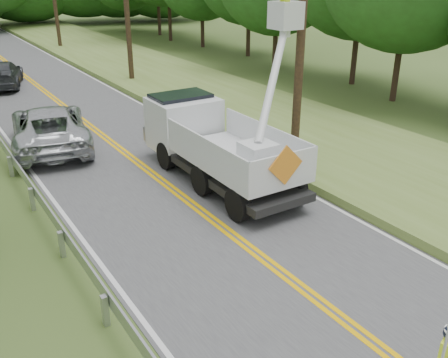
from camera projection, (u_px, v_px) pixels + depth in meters
road at (115, 145)px, 19.74m from camera, size 7.20×96.00×0.03m
guardrail at (1, 145)px, 18.22m from camera, size 0.18×48.00×0.77m
tall_grass_verge at (259, 115)px, 23.20m from camera, size 7.00×96.00×0.30m
bucket_truck at (211, 129)px, 16.71m from camera, size 4.30×6.92×6.74m
suv_silver at (50, 127)px, 19.24m from camera, size 3.85×6.33×1.64m
suv_darkgrey at (2, 74)px, 28.72m from camera, size 3.34×5.40×1.46m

